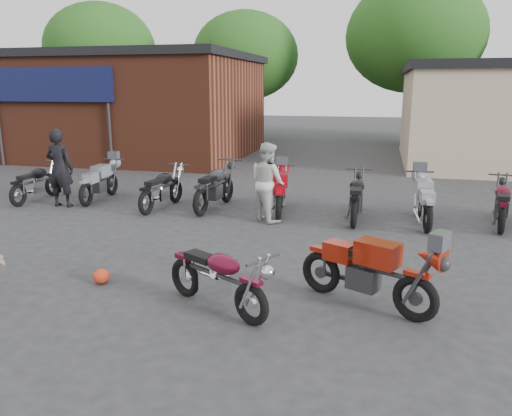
% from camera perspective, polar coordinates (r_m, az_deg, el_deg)
% --- Properties ---
extents(ground, '(90.00, 90.00, 0.00)m').
position_cam_1_polar(ground, '(7.20, -8.50, -10.48)').
color(ground, '#2E2E30').
extents(brick_building, '(12.00, 8.00, 4.00)m').
position_cam_1_polar(brick_building, '(23.17, -16.34, 10.89)').
color(brick_building, brown).
rests_on(brick_building, ground).
extents(tree_0, '(6.56, 6.56, 8.20)m').
position_cam_1_polar(tree_0, '(32.61, -17.24, 15.21)').
color(tree_0, '#1D4612').
rests_on(tree_0, ground).
extents(tree_1, '(5.92, 5.92, 7.40)m').
position_cam_1_polar(tree_1, '(29.07, -1.21, 15.25)').
color(tree_1, '#1D4612').
rests_on(tree_1, ground).
extents(tree_2, '(7.04, 7.04, 8.80)m').
position_cam_1_polar(tree_2, '(28.12, 17.54, 16.12)').
color(tree_2, '#1D4612').
rests_on(tree_2, ground).
extents(vintage_motorcycle, '(1.86, 1.39, 1.04)m').
position_cam_1_polar(vintage_motorcycle, '(6.67, -4.39, -7.54)').
color(vintage_motorcycle, '#580B21').
rests_on(vintage_motorcycle, ground).
extents(sportbike, '(2.06, 1.47, 1.14)m').
position_cam_1_polar(sportbike, '(6.91, 12.77, -6.63)').
color(sportbike, '#9F1E0D').
rests_on(sportbike, ground).
extents(helmet, '(0.26, 0.26, 0.23)m').
position_cam_1_polar(helmet, '(8.04, -17.25, -7.44)').
color(helmet, red).
rests_on(helmet, ground).
extents(person_dark, '(0.71, 0.47, 1.94)m').
position_cam_1_polar(person_dark, '(13.26, -21.51, 4.27)').
color(person_dark, black).
rests_on(person_dark, ground).
extents(person_light, '(1.08, 1.07, 1.76)m').
position_cam_1_polar(person_light, '(11.05, 1.33, 3.01)').
color(person_light, silver).
rests_on(person_light, ground).
extents(row_bike_0, '(0.65, 1.85, 1.06)m').
position_cam_1_polar(row_bike_0, '(14.28, -23.82, 2.88)').
color(row_bike_0, black).
rests_on(row_bike_0, ground).
extents(row_bike_1, '(0.72, 1.92, 1.10)m').
position_cam_1_polar(row_bike_1, '(13.75, -17.45, 3.11)').
color(row_bike_1, '#8F929C').
rests_on(row_bike_1, ground).
extents(row_bike_2, '(0.84, 1.94, 1.09)m').
position_cam_1_polar(row_bike_2, '(12.45, -10.69, 2.43)').
color(row_bike_2, black).
rests_on(row_bike_2, ground).
extents(row_bike_3, '(0.91, 2.17, 1.23)m').
position_cam_1_polar(row_bike_3, '(12.23, -4.70, 2.74)').
color(row_bike_3, '#27282A').
rests_on(row_bike_3, ground).
extents(row_bike_4, '(0.93, 2.03, 1.13)m').
position_cam_1_polar(row_bike_4, '(11.78, 2.81, 2.12)').
color(row_bike_4, '#AC0E19').
rests_on(row_bike_4, ground).
extents(row_bike_5, '(0.65, 1.98, 1.15)m').
position_cam_1_polar(row_bike_5, '(11.39, 11.41, 1.49)').
color(row_bike_5, black).
rests_on(row_bike_5, ground).
extents(row_bike_6, '(0.77, 2.01, 1.14)m').
position_cam_1_polar(row_bike_6, '(11.42, 18.62, 1.06)').
color(row_bike_6, '#9C9CAA').
rests_on(row_bike_6, ground).
extents(row_bike_7, '(0.95, 1.98, 1.10)m').
position_cam_1_polar(row_bike_7, '(11.90, 26.30, 0.73)').
color(row_bike_7, '#520A19').
rests_on(row_bike_7, ground).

